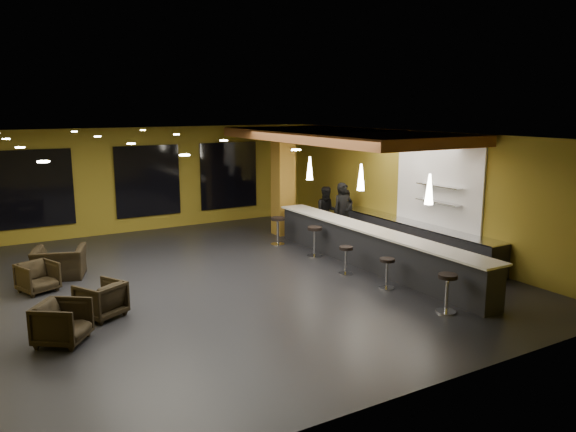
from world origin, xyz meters
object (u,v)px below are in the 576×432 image
staff_a (343,213)px  pendant_0 (429,189)px  pendant_2 (310,168)px  staff_c (344,212)px  column (283,182)px  bar_stool_3 (315,238)px  bar_counter (371,249)px  bar_stool_1 (387,269)px  bar_stool_2 (346,257)px  bar_stool_4 (278,227)px  bar_stool_0 (447,288)px  armchair_a (62,323)px  armchair_b (101,300)px  armchair_c (38,277)px  prep_counter (414,239)px  pendant_1 (361,177)px  armchair_d (59,263)px

staff_a → pendant_0: bearing=-97.6°
pendant_2 → staff_c: 2.28m
column → bar_stool_3: column is taller
bar_counter → bar_stool_1: bar_counter is taller
column → bar_stool_2: size_ratio=4.87×
bar_counter → bar_stool_4: bearing=104.8°
column → bar_stool_0: (-0.73, -7.98, -1.22)m
pendant_0 → armchair_a: bearing=172.4°
armchair_b → bar_stool_0: 7.06m
pendant_0 → bar_stool_2: bearing=116.2°
bar_stool_2 → staff_a: bearing=55.3°
bar_stool_1 → bar_stool_3: bar_stool_3 is taller
armchair_c → bar_stool_1: bar_stool_1 is taller
prep_counter → column: column is taller
column → staff_a: 2.33m
column → prep_counter: bearing=-64.0°
armchair_b → column: bearing=-175.3°
armchair_b → armchair_a: bearing=18.0°
staff_a → staff_c: (0.57, 0.74, -0.16)m
bar_stool_1 → bar_stool_4: (-0.12, 4.94, 0.09)m
armchair_a → bar_stool_0: 7.48m
column → bar_stool_1: 6.33m
bar_stool_1 → bar_stool_4: size_ratio=0.84×
armchair_c → pendant_0: bearing=-50.6°
pendant_1 → pendant_2: bearing=90.0°
column → armchair_c: (-7.82, -2.27, -1.40)m
staff_c → armchair_a: staff_c is taller
staff_c → bar_stool_0: size_ratio=1.90×
armchair_a → armchair_c: armchair_a is taller
armchair_c → bar_stool_2: 7.33m
column → pendant_1: 4.14m
armchair_d → bar_stool_4: size_ratio=1.37×
armchair_a → staff_a: bearing=-31.8°
prep_counter → bar_stool_2: (-2.92, -0.64, 0.03)m
bar_counter → pendant_1: pendant_1 is taller
pendant_1 → bar_stool_3: (-0.67, 1.18, -1.80)m
bar_stool_1 → bar_stool_2: size_ratio=1.01×
pendant_0 → staff_a: pendant_0 is taller
bar_counter → bar_stool_4: size_ratio=9.28×
bar_counter → bar_stool_0: bar_counter is taller
bar_counter → bar_stool_0: size_ratio=9.72×
column → armchair_d: size_ratio=2.95×
bar_stool_3 → armchair_a: bearing=-159.8°
staff_c → bar_stool_0: (-2.33, -6.79, -0.25)m
armchair_b → armchair_c: (-0.89, 2.34, -0.02)m
prep_counter → armchair_b: prep_counter is taller
bar_stool_4 → bar_stool_3: bearing=-82.3°
prep_counter → bar_counter: bearing=-166.0°
bar_stool_3 → bar_stool_4: size_ratio=1.00×
pendant_2 → bar_stool_2: bearing=-106.3°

